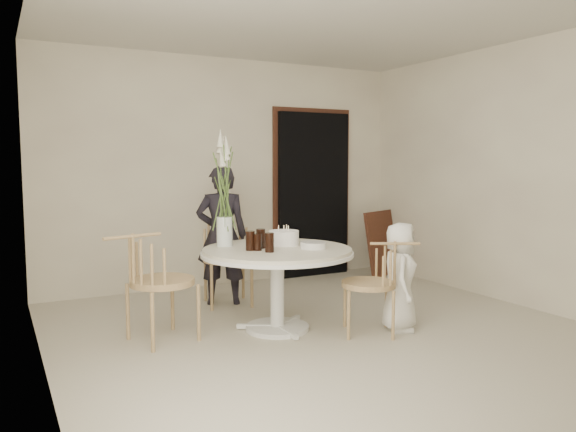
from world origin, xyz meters
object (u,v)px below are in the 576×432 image
girl (222,235)px  flower_vase (224,191)px  table (277,261)px  chair_far (226,248)px  chair_left (148,272)px  boy (400,277)px  chair_right (382,274)px  birthday_cake (284,238)px

girl → flower_vase: (-0.27, -0.77, 0.50)m
table → chair_far: 1.16m
chair_far → flower_vase: bearing=-101.0°
chair_left → boy: (2.04, -0.66, -0.12)m
chair_far → chair_right: (0.77, -1.67, -0.06)m
boy → birthday_cake: 1.08m
chair_left → boy: boy is taller
birthday_cake → chair_far: bearing=99.1°
table → chair_left: chair_left is taller
girl → table: bearing=116.6°
chair_right → boy: size_ratio=0.84×
table → boy: boy is taller
table → chair_left: (-1.09, 0.16, -0.02)m
table → chair_right: 0.91m
birthday_cake → flower_vase: flower_vase is taller
table → chair_left: bearing=171.8°
chair_right → girl: girl is taller
chair_right → girl: size_ratio=0.56×
table → chair_right: (0.75, -0.51, -0.10)m
table → girl: 1.11m
chair_far → flower_vase: (-0.33, -0.83, 0.65)m
chair_far → girl: girl is taller
chair_far → table: bearing=-77.9°
chair_far → girl: bearing=-124.7°
table → chair_far: (-0.03, 1.16, -0.04)m
table → birthday_cake: birthday_cake is taller
boy → flower_vase: 1.72m
table → chair_right: bearing=-34.1°
boy → birthday_cake: boy is taller
chair_far → chair_left: (-1.07, -1.01, 0.02)m
table → girl: bearing=94.7°
table → birthday_cake: bearing=45.2°
table → birthday_cake: 0.27m
flower_vase → table: bearing=-42.8°
table → boy: 1.08m
chair_far → chair_right: chair_far is taller
chair_right → chair_left: (-1.84, 0.66, 0.07)m
chair_right → chair_far: bearing=-126.3°
chair_right → birthday_cake: birthday_cake is taller
chair_left → girl: size_ratio=0.64×
chair_far → birthday_cake: (0.16, -1.02, 0.22)m
chair_far → girl: size_ratio=0.62×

